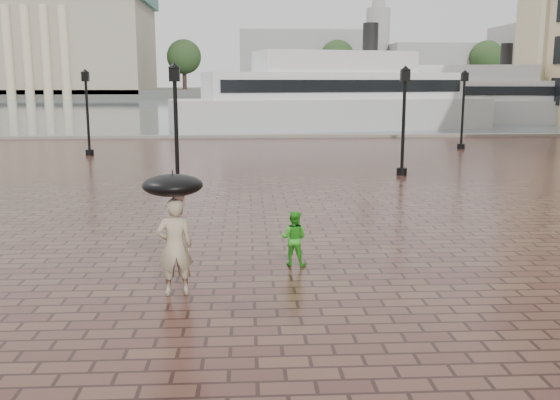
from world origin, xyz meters
name	(u,v)px	position (x,y,z in m)	size (l,w,h in m)	color
ground	(424,279)	(0.00, 0.00, 0.00)	(300.00, 300.00, 0.00)	#3B1F1B
harbour_water	(268,105)	(0.00, 92.00, 0.00)	(240.00, 240.00, 0.00)	#444F53
quay_edge	(297,138)	(0.00, 32.00, 0.00)	(80.00, 0.60, 0.30)	slate
far_shore	(259,92)	(0.00, 160.00, 1.00)	(300.00, 60.00, 2.00)	#4C4C47
museum	(31,39)	(-55.00, 144.61, 13.91)	(57.00, 32.50, 26.00)	gray
distant_skyline	(447,59)	(48.14, 150.00, 9.45)	(102.50, 22.00, 33.00)	gray
far_trees	(261,57)	(0.00, 138.00, 9.42)	(188.00, 8.00, 13.50)	#2D2119
street_lamps	(290,116)	(-1.50, 17.50, 2.33)	(21.44, 14.44, 4.40)	black
adult_pedestrian	(175,247)	(-4.90, -0.65, 0.91)	(0.67, 0.44, 1.83)	tan
child_pedestrian	(294,238)	(-2.56, 1.10, 0.60)	(0.58, 0.45, 1.19)	green
ferry_near	(334,98)	(3.57, 39.29, 2.57)	(26.84, 12.19, 8.56)	#B9B9B9
ferry_far	(474,99)	(17.99, 46.79, 2.21)	(23.05, 10.24, 7.35)	#B9B9B9
umbrella	(173,185)	(-4.90, -0.65, 2.06)	(1.10, 1.10, 1.18)	black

